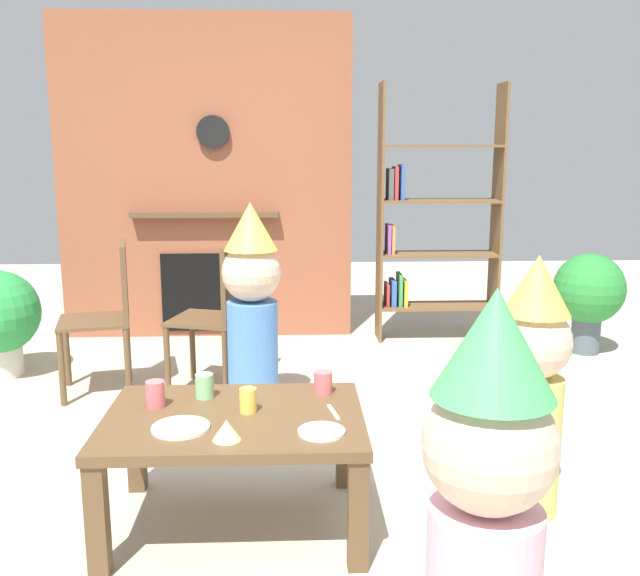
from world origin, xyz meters
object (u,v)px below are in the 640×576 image
object	(u,v)px
bookshelf	(430,225)
paper_cup_near_left	(248,400)
child_by_the_chairs	(252,303)
dining_chair_middle	(221,309)
dining_chair_left	(110,308)
paper_plate_front	(321,432)
child_with_cone_hat	(486,512)
birthday_cake_slice	(227,430)
coffee_table	(234,433)
paper_cup_far_left	(323,382)
paper_cup_center	(155,394)
paper_plate_rear	(181,428)
child_in_pink	(532,379)
potted_plant_tall	(589,292)
paper_cup_near_right	(204,386)

from	to	relation	value
bookshelf	paper_cup_near_left	distance (m)	2.94
child_by_the_chairs	dining_chair_middle	xyz separation A→B (m)	(-0.20, 0.31, -0.10)
dining_chair_left	dining_chair_middle	xyz separation A→B (m)	(0.66, -0.03, 0.00)
paper_plate_front	child_with_cone_hat	world-z (taller)	child_with_cone_hat
bookshelf	paper_cup_near_left	world-z (taller)	bookshelf
birthday_cake_slice	child_by_the_chairs	world-z (taller)	child_by_the_chairs
coffee_table	dining_chair_left	distance (m)	1.79
bookshelf	dining_chair_middle	distance (m)	1.89
paper_cup_far_left	birthday_cake_slice	world-z (taller)	paper_cup_far_left
paper_cup_center	paper_cup_far_left	distance (m)	0.67
paper_plate_front	paper_plate_rear	size ratio (longest dim) A/B	0.80
paper_plate_rear	child_in_pink	size ratio (longest dim) A/B	0.20
bookshelf	child_in_pink	bearing A→B (deg)	-92.10
bookshelf	potted_plant_tall	size ratio (longest dim) A/B	2.66
paper_cup_near_left	child_with_cone_hat	bearing A→B (deg)	-59.37
paper_cup_center	birthday_cake_slice	bearing A→B (deg)	-46.85
paper_plate_rear	dining_chair_left	distance (m)	1.82
paper_cup_far_left	child_in_pink	size ratio (longest dim) A/B	0.09
paper_cup_center	dining_chair_middle	distance (m)	1.45
child_by_the_chairs	paper_cup_near_left	bearing A→B (deg)	2.52
paper_cup_near_right	potted_plant_tall	xyz separation A→B (m)	(2.45, 2.05, -0.06)
child_in_pink	paper_cup_center	bearing A→B (deg)	-4.44
coffee_table	child_in_pink	xyz separation A→B (m)	(1.16, 0.07, 0.17)
paper_cup_far_left	dining_chair_left	size ratio (longest dim) A/B	0.10
paper_cup_center	child_with_cone_hat	world-z (taller)	child_with_cone_hat
paper_cup_near_right	child_with_cone_hat	bearing A→B (deg)	-56.45
potted_plant_tall	paper_cup_near_right	bearing A→B (deg)	-140.02
coffee_table	paper_cup_near_left	bearing A→B (deg)	27.99
paper_cup_center	child_with_cone_hat	bearing A→B (deg)	-48.62
paper_cup_center	child_in_pink	size ratio (longest dim) A/B	0.10
dining_chair_left	paper_cup_near_right	bearing A→B (deg)	105.03
bookshelf	paper_plate_rear	distance (m)	3.19
dining_chair_left	potted_plant_tall	bearing A→B (deg)	179.50
paper_plate_front	child_by_the_chairs	world-z (taller)	child_by_the_chairs
paper_cup_center	paper_plate_rear	world-z (taller)	paper_cup_center
dining_chair_middle	bookshelf	bearing A→B (deg)	-125.71
child_in_pink	dining_chair_left	distance (m)	2.51
paper_cup_far_left	paper_plate_front	size ratio (longest dim) A/B	0.55
bookshelf	paper_cup_far_left	bearing A→B (deg)	-110.27
paper_cup_center	child_by_the_chairs	xyz separation A→B (m)	(0.32, 1.13, 0.11)
paper_cup_far_left	paper_plate_front	distance (m)	0.41
paper_cup_far_left	child_with_cone_hat	world-z (taller)	child_with_cone_hat
child_by_the_chairs	potted_plant_tall	world-z (taller)	child_by_the_chairs
paper_cup_far_left	dining_chair_middle	xyz separation A→B (m)	(-0.54, 1.31, 0.01)
paper_plate_front	birthday_cake_slice	distance (m)	0.33
paper_cup_center	child_in_pink	xyz separation A→B (m)	(1.47, -0.02, 0.05)
paper_plate_front	potted_plant_tall	bearing A→B (deg)	50.69
paper_plate_front	potted_plant_tall	distance (m)	3.14
dining_chair_middle	potted_plant_tall	bearing A→B (deg)	-148.28
birthday_cake_slice	child_in_pink	distance (m)	1.21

